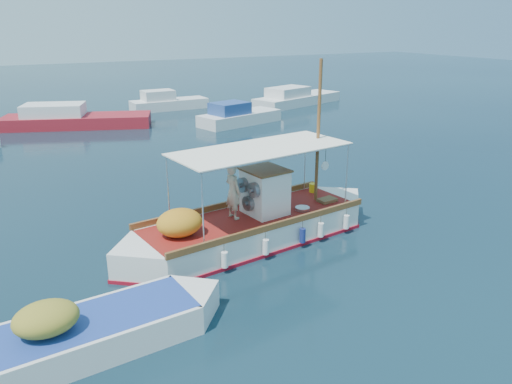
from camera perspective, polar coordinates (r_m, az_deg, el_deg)
name	(u,v)px	position (r m, az deg, el deg)	size (l,w,h in m)	color
ground	(267,241)	(16.49, 1.25, -5.66)	(160.00, 160.00, 0.00)	black
fishing_caique	(251,227)	(16.28, -0.53, -3.97)	(9.63, 3.48, 5.93)	white
dinghy	(87,336)	(11.95, -18.80, -15.33)	(6.49, 2.24, 1.59)	white
bg_boat_n	(73,120)	(36.54, -20.23, 7.74)	(10.10, 5.93, 1.80)	maroon
bg_boat_ne	(238,117)	(35.34, -2.10, 8.54)	(6.44, 3.68, 1.80)	silver
bg_boat_e	(296,99)	(43.95, 4.55, 10.54)	(9.30, 5.27, 1.80)	silver
bg_boat_far_n	(167,103)	(42.05, -10.12, 9.94)	(6.23, 2.16, 1.80)	silver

